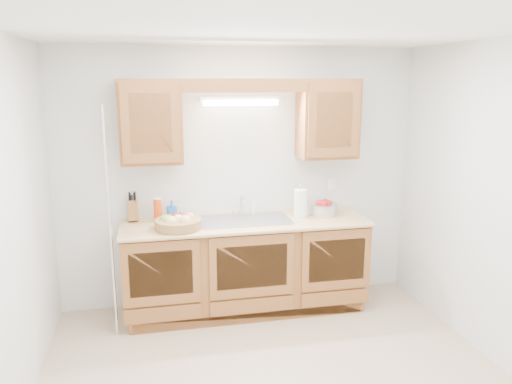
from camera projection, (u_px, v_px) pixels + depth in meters
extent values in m
plane|color=tan|center=(276.00, 379.00, 3.73)|extent=(3.50, 3.50, 0.00)
plane|color=white|center=(279.00, 30.00, 3.18)|extent=(3.50, 3.50, 0.00)
cube|color=silver|center=(240.00, 178.00, 4.89)|extent=(3.50, 0.02, 2.50)
cube|color=silver|center=(368.00, 317.00, 2.02)|extent=(3.50, 0.02, 2.50)
cube|color=silver|center=(5.00, 234.00, 3.10)|extent=(0.02, 3.00, 2.50)
cube|color=silver|center=(499.00, 206.00, 3.81)|extent=(0.02, 3.00, 2.50)
cube|color=brown|center=(246.00, 267.00, 4.78)|extent=(2.20, 0.60, 0.86)
cube|color=tan|center=(246.00, 223.00, 4.67)|extent=(2.30, 0.63, 0.04)
cube|color=brown|center=(151.00, 122.00, 4.44)|extent=(0.55, 0.33, 0.75)
cube|color=brown|center=(327.00, 119.00, 4.77)|extent=(0.55, 0.33, 0.75)
cube|color=brown|center=(245.00, 86.00, 4.39)|extent=(2.20, 0.05, 0.12)
cylinder|color=white|center=(241.00, 103.00, 4.63)|extent=(0.70, 0.05, 0.05)
cube|color=white|center=(240.00, 99.00, 4.65)|extent=(0.76, 0.06, 0.05)
cube|color=#9E9EA3|center=(245.00, 220.00, 4.68)|extent=(0.84, 0.46, 0.01)
cube|color=#9E9EA3|center=(223.00, 230.00, 4.66)|extent=(0.39, 0.40, 0.16)
cube|color=#9E9EA3|center=(267.00, 227.00, 4.74)|extent=(0.39, 0.40, 0.16)
cylinder|color=silver|center=(242.00, 213.00, 4.87)|extent=(0.06, 0.06, 0.04)
cylinder|color=silver|center=(241.00, 205.00, 4.85)|extent=(0.02, 0.02, 0.16)
cylinder|color=silver|center=(242.00, 197.00, 4.78)|extent=(0.02, 0.12, 0.02)
cylinder|color=white|center=(254.00, 208.00, 4.88)|extent=(0.03, 0.03, 0.12)
cylinder|color=silver|center=(110.00, 226.00, 4.16)|extent=(0.03, 0.03, 2.00)
cube|color=white|center=(331.00, 184.00, 5.09)|extent=(0.08, 0.01, 0.12)
cylinder|color=#A16E40|center=(178.00, 224.00, 4.41)|extent=(0.51, 0.51, 0.08)
sphere|color=#D8C67F|center=(170.00, 221.00, 4.35)|extent=(0.10, 0.10, 0.10)
sphere|color=#D8C67F|center=(185.00, 221.00, 4.36)|extent=(0.10, 0.10, 0.10)
sphere|color=tan|center=(189.00, 218.00, 4.47)|extent=(0.10, 0.10, 0.10)
sphere|color=#A51213|center=(175.00, 218.00, 4.47)|extent=(0.09, 0.09, 0.09)
sphere|color=#72A53F|center=(165.00, 220.00, 4.42)|extent=(0.09, 0.09, 0.09)
sphere|color=#D8C67F|center=(178.00, 220.00, 4.40)|extent=(0.10, 0.10, 0.10)
sphere|color=#A51213|center=(181.00, 217.00, 4.51)|extent=(0.09, 0.09, 0.09)
cube|color=brown|center=(133.00, 211.00, 4.65)|extent=(0.11, 0.16, 0.21)
cylinder|color=black|center=(129.00, 200.00, 4.61)|extent=(0.02, 0.03, 0.08)
cylinder|color=black|center=(132.00, 199.00, 4.61)|extent=(0.02, 0.03, 0.08)
cylinder|color=black|center=(135.00, 199.00, 4.62)|extent=(0.02, 0.03, 0.08)
cylinder|color=black|center=(130.00, 198.00, 4.64)|extent=(0.02, 0.03, 0.08)
cylinder|color=black|center=(134.00, 197.00, 4.65)|extent=(0.02, 0.03, 0.08)
cylinder|color=black|center=(129.00, 196.00, 4.66)|extent=(0.02, 0.03, 0.08)
cylinder|color=black|center=(135.00, 195.00, 4.67)|extent=(0.02, 0.03, 0.08)
cylinder|color=#D33F0B|center=(158.00, 210.00, 4.63)|extent=(0.10, 0.10, 0.21)
cylinder|color=white|center=(157.00, 198.00, 4.60)|extent=(0.07, 0.07, 0.01)
imported|color=blue|center=(172.00, 210.00, 4.69)|extent=(0.10, 0.10, 0.18)
cube|color=#CC333F|center=(186.00, 217.00, 4.80)|extent=(0.13, 0.11, 0.01)
cube|color=green|center=(186.00, 216.00, 4.80)|extent=(0.13, 0.11, 0.02)
cylinder|color=silver|center=(300.00, 216.00, 4.80)|extent=(0.15, 0.15, 0.01)
cylinder|color=silver|center=(301.00, 201.00, 4.77)|extent=(0.02, 0.02, 0.31)
cylinder|color=white|center=(300.00, 203.00, 4.77)|extent=(0.15, 0.15, 0.26)
sphere|color=silver|center=(301.00, 186.00, 4.73)|extent=(0.02, 0.02, 0.02)
cylinder|color=silver|center=(323.00, 209.00, 4.88)|extent=(0.33, 0.33, 0.11)
sphere|color=#A51213|center=(320.00, 204.00, 4.86)|extent=(0.08, 0.08, 0.08)
sphere|color=#A51213|center=(325.00, 203.00, 4.89)|extent=(0.08, 0.08, 0.08)
sphere|color=#A51213|center=(324.00, 204.00, 4.83)|extent=(0.08, 0.08, 0.08)
sphere|color=#A51213|center=(328.00, 204.00, 4.85)|extent=(0.08, 0.08, 0.08)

